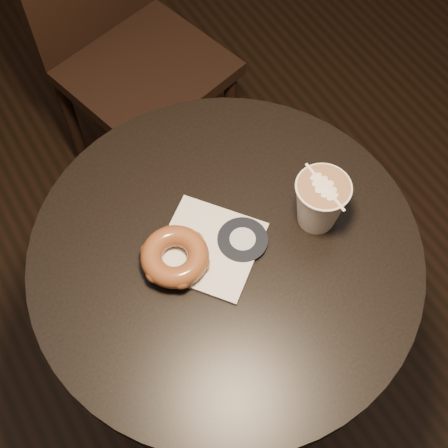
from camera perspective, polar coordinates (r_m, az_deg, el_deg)
The scene contains 5 objects.
cafe_table at distance 1.28m, azimuth 0.12°, elevation -6.48°, with size 0.70×0.70×0.75m.
chair at distance 1.75m, azimuth -9.94°, elevation 17.83°, with size 0.49×0.49×1.01m.
pastry_bag at distance 1.10m, azimuth -1.38°, elevation -2.19°, with size 0.17×0.17×0.01m, color silver.
doughnut at distance 1.07m, azimuth -4.52°, elevation -2.97°, with size 0.12×0.12×0.04m, color brown.
latte_cup at distance 1.10m, azimuth 8.75°, elevation 1.91°, with size 0.10×0.10×0.11m, color white, non-canonical shape.
Camera 1 is at (-0.26, -0.43, 1.73)m, focal length 50.00 mm.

